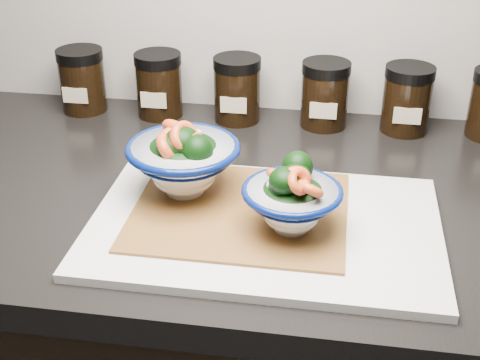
% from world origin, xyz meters
% --- Properties ---
extents(countertop, '(3.50, 0.60, 0.04)m').
position_xyz_m(countertop, '(0.00, 1.45, 0.88)').
color(countertop, black).
rests_on(countertop, cabinet).
extents(cutting_board, '(0.45, 0.30, 0.01)m').
position_xyz_m(cutting_board, '(0.04, 1.34, 0.91)').
color(cutting_board, silver).
rests_on(cutting_board, countertop).
extents(bamboo_mat, '(0.28, 0.24, 0.00)m').
position_xyz_m(bamboo_mat, '(0.01, 1.36, 0.91)').
color(bamboo_mat, '#A06F30').
rests_on(bamboo_mat, cutting_board).
extents(bowl_left, '(0.16, 0.16, 0.12)m').
position_xyz_m(bowl_left, '(-0.07, 1.40, 0.97)').
color(bowl_left, white).
rests_on(bowl_left, bamboo_mat).
extents(bowl_right, '(0.13, 0.13, 0.10)m').
position_xyz_m(bowl_right, '(0.08, 1.33, 0.96)').
color(bowl_right, white).
rests_on(bowl_right, bamboo_mat).
extents(spice_jar_a, '(0.08, 0.08, 0.11)m').
position_xyz_m(spice_jar_a, '(-0.33, 1.69, 0.96)').
color(spice_jar_a, black).
rests_on(spice_jar_a, countertop).
extents(spice_jar_b, '(0.08, 0.08, 0.11)m').
position_xyz_m(spice_jar_b, '(-0.19, 1.69, 0.96)').
color(spice_jar_b, black).
rests_on(spice_jar_b, countertop).
extents(spice_jar_c, '(0.08, 0.08, 0.11)m').
position_xyz_m(spice_jar_c, '(-0.05, 1.69, 0.96)').
color(spice_jar_c, black).
rests_on(spice_jar_c, countertop).
extents(spice_jar_d, '(0.08, 0.08, 0.11)m').
position_xyz_m(spice_jar_d, '(0.10, 1.69, 0.96)').
color(spice_jar_d, black).
rests_on(spice_jar_d, countertop).
extents(spice_jar_e, '(0.08, 0.08, 0.11)m').
position_xyz_m(spice_jar_e, '(0.24, 1.69, 0.96)').
color(spice_jar_e, black).
rests_on(spice_jar_e, countertop).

